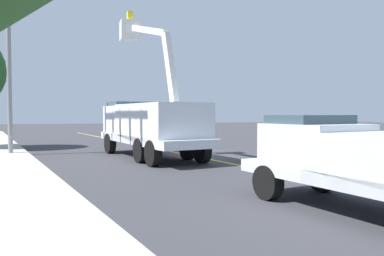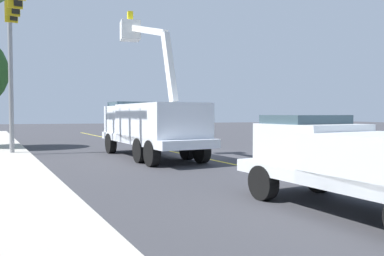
# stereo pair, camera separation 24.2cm
# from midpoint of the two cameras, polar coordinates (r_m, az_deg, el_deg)

# --- Properties ---
(ground) EXTENTS (120.00, 120.00, 0.00)m
(ground) POSITION_cam_midpoint_polar(r_m,az_deg,el_deg) (19.16, 0.01, -4.07)
(ground) COLOR #38383D
(lane_centre_stripe) EXTENTS (49.01, 10.20, 0.01)m
(lane_centre_stripe) POSITION_cam_midpoint_polar(r_m,az_deg,el_deg) (19.16, 0.01, -4.06)
(lane_centre_stripe) COLOR yellow
(lane_centre_stripe) RESTS_ON ground
(utility_bucket_truck) EXTENTS (8.54, 4.10, 6.95)m
(utility_bucket_truck) POSITION_cam_midpoint_polar(r_m,az_deg,el_deg) (18.27, -5.91, 0.68)
(utility_bucket_truck) COLOR white
(utility_bucket_truck) RESTS_ON ground
(service_pickup_truck) EXTENTS (5.91, 3.18, 2.06)m
(service_pickup_truck) POSITION_cam_midpoint_polar(r_m,az_deg,el_deg) (8.84, 23.91, -4.38)
(service_pickup_truck) COLOR silver
(service_pickup_truck) RESTS_ON ground
(passing_minivan) EXTENTS (5.08, 2.83, 1.69)m
(passing_minivan) POSITION_cam_midpoint_polar(r_m,az_deg,el_deg) (28.11, -2.92, -0.06)
(passing_minivan) COLOR black
(passing_minivan) RESTS_ON ground
(traffic_cone_mid_front) EXTENTS (0.40, 0.40, 0.79)m
(traffic_cone_mid_front) POSITION_cam_midpoint_polar(r_m,az_deg,el_deg) (22.96, -4.69, -2.05)
(traffic_cone_mid_front) COLOR black
(traffic_cone_mid_front) RESTS_ON ground
(traffic_signal_mast) EXTENTS (6.11, 1.49, 8.07)m
(traffic_signal_mast) POSITION_cam_midpoint_polar(r_m,az_deg,el_deg) (19.48, -24.72, 13.11)
(traffic_signal_mast) COLOR gray
(traffic_signal_mast) RESTS_ON ground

